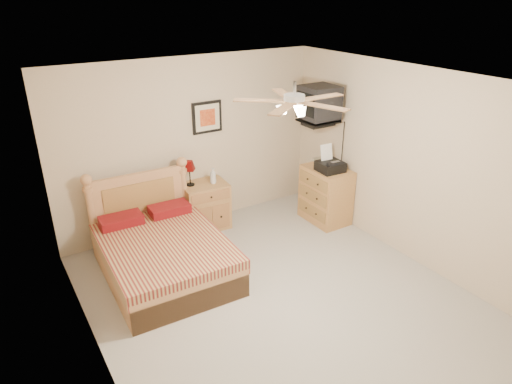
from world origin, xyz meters
The scene contains 17 objects.
floor centered at (0.00, 0.00, 0.00)m, with size 4.50×4.50×0.00m, color #9B968C.
ceiling centered at (0.00, 0.00, 2.50)m, with size 4.00×4.50×0.04m, color white.
wall_back centered at (0.00, 2.25, 1.25)m, with size 4.00×0.04×2.50m, color #C5B091.
wall_front centered at (0.00, -2.25, 1.25)m, with size 4.00×0.04×2.50m, color #C5B091.
wall_left centered at (-2.00, 0.00, 1.25)m, with size 0.04×4.50×2.50m, color #C5B091.
wall_right centered at (2.00, 0.00, 1.25)m, with size 0.04×4.50×2.50m, color #C5B091.
bed centered at (-0.93, 1.12, 0.59)m, with size 1.39×1.83×1.18m, color tan, non-canonical shape.
nightstand centered at (0.07, 2.00, 0.35)m, with size 0.65×0.49×0.70m, color #9D6B40.
table_lamp centered at (-0.12, 2.07, 0.89)m, with size 0.20×0.20×0.38m, color #580504, non-canonical shape.
lotion_bottle centered at (0.19, 1.96, 0.82)m, with size 0.09×0.09×0.24m, color silver.
framed_picture centered at (0.27, 2.23, 1.62)m, with size 0.46×0.04×0.46m, color black.
dresser centered at (1.73, 1.22, 0.43)m, with size 0.50×0.73×0.86m, color #AA6738.
fax_machine centered at (1.70, 1.12, 1.05)m, with size 0.36×0.38×0.38m, color black, non-canonical shape.
magazine_lower centered at (1.74, 1.46, 0.87)m, with size 0.21×0.28×0.03m, color beige.
magazine_upper centered at (1.73, 1.46, 0.90)m, with size 0.22×0.29×0.02m, color gray.
wall_tv centered at (1.75, 1.34, 1.81)m, with size 0.56×0.46×0.58m, color black, non-canonical shape.
ceiling_fan centered at (0.00, -0.20, 2.36)m, with size 1.14×1.14×0.28m, color silver, non-canonical shape.
Camera 1 is at (-2.55, -3.59, 3.33)m, focal length 32.00 mm.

